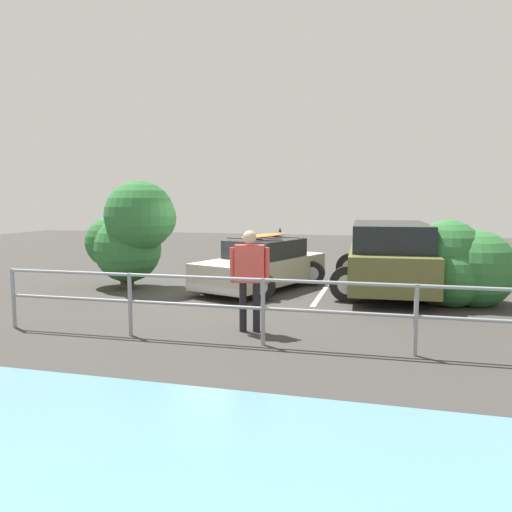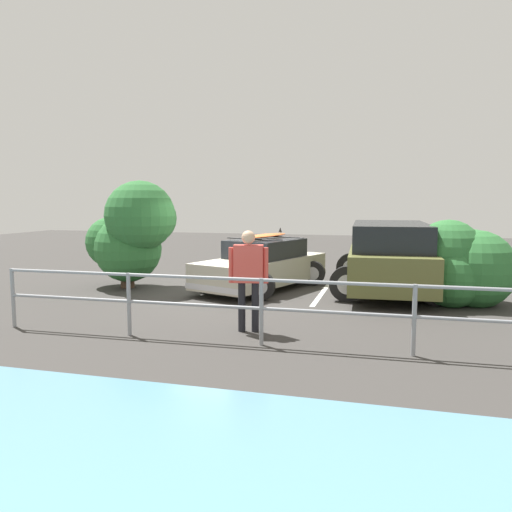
% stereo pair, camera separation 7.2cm
% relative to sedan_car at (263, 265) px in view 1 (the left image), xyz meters
% --- Properties ---
extents(ground_plane, '(44.00, 44.00, 0.02)m').
position_rel_sedan_car_xyz_m(ground_plane, '(0.80, 0.76, -0.64)').
color(ground_plane, '#383533').
rests_on(ground_plane, ground).
extents(parking_stripe, '(0.12, 3.78, 0.00)m').
position_rel_sedan_car_xyz_m(parking_stripe, '(-1.62, 0.04, -0.63)').
color(parking_stripe, silver).
rests_on(parking_stripe, ground).
extents(sedan_car, '(3.13, 4.47, 1.60)m').
position_rel_sedan_car_xyz_m(sedan_car, '(0.00, 0.00, 0.00)').
color(sedan_car, '#B7B29E').
rests_on(sedan_car, ground).
extents(suv_car, '(2.96, 5.12, 1.78)m').
position_rel_sedan_car_xyz_m(suv_car, '(-3.25, -0.37, 0.30)').
color(suv_car, brown).
rests_on(suv_car, ground).
extents(person_bystander, '(0.70, 0.30, 1.83)m').
position_rel_sedan_car_xyz_m(person_bystander, '(-0.83, 4.30, 0.46)').
color(person_bystander, black).
rests_on(person_bystander, ground).
extents(railing_fence, '(9.56, 0.21, 1.10)m').
position_rel_sedan_car_xyz_m(railing_fence, '(-1.26, 5.06, 0.12)').
color(railing_fence, gray).
rests_on(railing_fence, ground).
extents(bush_near_left, '(2.69, 2.22, 2.87)m').
position_rel_sedan_car_xyz_m(bush_near_left, '(3.37, 0.78, 0.88)').
color(bush_near_left, '#4C3828').
rests_on(bush_near_left, ground).
extents(bush_near_right, '(2.29, 2.39, 2.01)m').
position_rel_sedan_car_xyz_m(bush_near_right, '(-4.75, 0.62, 0.22)').
color(bush_near_right, '#4C3828').
rests_on(bush_near_right, ground).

